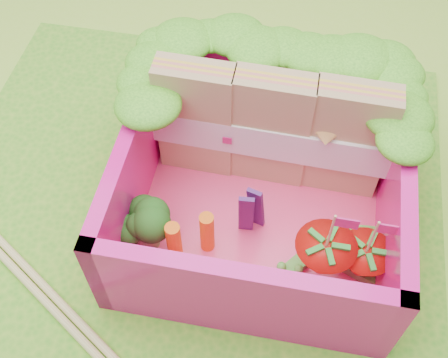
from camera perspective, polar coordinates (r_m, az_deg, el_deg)
ground at (r=2.92m, az=-3.86°, el=-3.84°), size 14.00×14.00×0.00m
placemat at (r=2.91m, az=-3.88°, el=-3.69°), size 2.60×2.60×0.03m
bento_floor at (r=2.88m, az=3.64°, el=-3.17°), size 1.30×1.30×0.05m
bento_box at (r=2.67m, az=3.91°, el=-0.29°), size 1.30×1.30×0.55m
lettuce_ruffle at (r=2.74m, az=5.78°, el=11.77°), size 1.43×0.76×0.11m
sandwich_stack at (r=2.74m, az=4.87°, el=5.01°), size 1.21×0.20×0.67m
broccoli at (r=2.62m, az=-8.16°, el=-4.41°), size 0.33×0.33×0.26m
carrot_sticks at (r=2.61m, az=-3.47°, el=-6.01°), size 0.20×0.16×0.28m
purple_wedges at (r=2.62m, az=2.78°, el=-3.27°), size 0.11×0.07×0.38m
strawberry_left at (r=2.58m, az=9.95°, el=-8.08°), size 0.27×0.27×0.51m
strawberry_right at (r=2.62m, az=13.80°, el=-8.30°), size 0.24×0.24×0.48m
snap_peas at (r=2.73m, az=11.28°, el=-7.87°), size 0.60×0.46×0.05m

